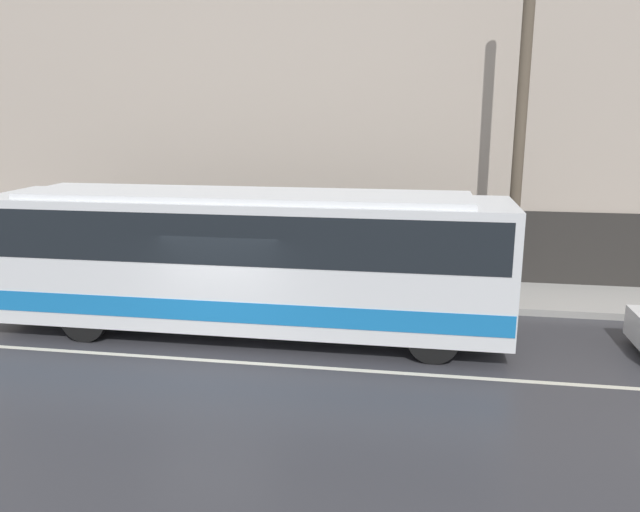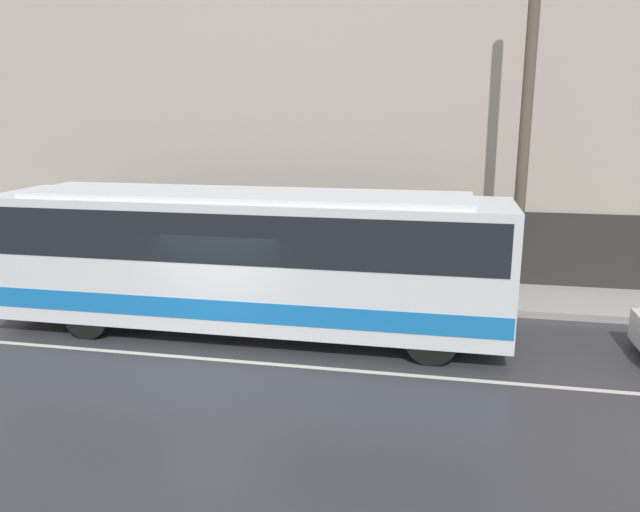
{
  "view_description": "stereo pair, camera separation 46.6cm",
  "coord_description": "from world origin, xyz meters",
  "views": [
    {
      "loc": [
        4.08,
        -11.47,
        5.06
      ],
      "look_at": [
        1.92,
        1.74,
        1.89
      ],
      "focal_mm": 35.0,
      "sensor_mm": 36.0,
      "label": 1
    },
    {
      "loc": [
        4.54,
        -11.39,
        5.06
      ],
      "look_at": [
        1.92,
        1.74,
        1.89
      ],
      "focal_mm": 35.0,
      "sensor_mm": 36.0,
      "label": 2
    }
  ],
  "objects": [
    {
      "name": "transit_bus",
      "position": [
        0.22,
        1.74,
        1.84
      ],
      "size": [
        11.65,
        2.49,
        3.27
      ],
      "color": "white",
      "rests_on": "ground_plane"
    },
    {
      "name": "ground_plane",
      "position": [
        0.0,
        0.0,
        0.0
      ],
      "size": [
        60.0,
        60.0,
        0.0
      ],
      "primitive_type": "plane",
      "color": "#333338"
    },
    {
      "name": "utility_pole_near",
      "position": [
        6.38,
        4.45,
        4.64
      ],
      "size": [
        0.27,
        0.27,
        8.92
      ],
      "color": "brown",
      "rests_on": "sidewalk"
    },
    {
      "name": "pedestrian_waiting",
      "position": [
        2.16,
        6.06,
        0.89
      ],
      "size": [
        0.36,
        0.36,
        1.55
      ],
      "color": "#1E5933",
      "rests_on": "sidewalk"
    },
    {
      "name": "building_facade",
      "position": [
        0.0,
        6.75,
        4.34
      ],
      "size": [
        60.0,
        0.35,
        9.01
      ],
      "color": "#B7A899",
      "rests_on": "ground_plane"
    },
    {
      "name": "lane_stripe",
      "position": [
        0.0,
        0.0,
        0.0
      ],
      "size": [
        54.0,
        0.14,
        0.01
      ],
      "color": "beige",
      "rests_on": "ground_plane"
    },
    {
      "name": "sidewalk",
      "position": [
        0.0,
        5.31,
        0.09
      ],
      "size": [
        60.0,
        2.61,
        0.18
      ],
      "color": "#A09E99",
      "rests_on": "ground_plane"
    }
  ]
}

